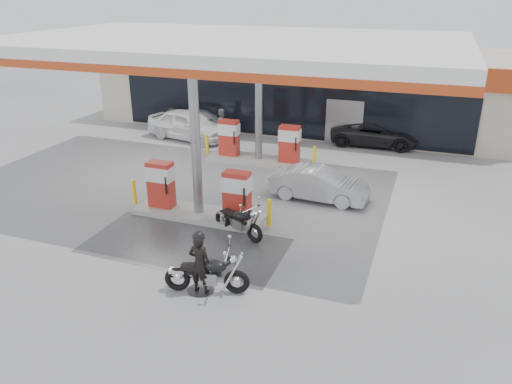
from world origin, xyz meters
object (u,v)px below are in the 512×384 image
at_px(attendant, 222,124).
at_px(hatchback_silver, 319,184).
at_px(pump_island_near, 198,197).
at_px(parked_car_right, 376,133).
at_px(biker_main, 200,264).
at_px(parked_car_left, 205,120).
at_px(main_motorcycle, 208,275).
at_px(parked_motorcycle, 239,222).
at_px(sedan_white, 188,125).
at_px(pump_island_far, 259,147).

distance_m(attendant, hatchback_silver, 8.77).
height_order(pump_island_near, parked_car_right, pump_island_near).
relative_size(attendant, hatchback_silver, 0.43).
bearing_deg(parked_car_right, biker_main, 167.87).
distance_m(biker_main, parked_car_left, 15.48).
bearing_deg(main_motorcycle, pump_island_near, 104.14).
relative_size(parked_motorcycle, sedan_white, 0.44).
xyz_separation_m(biker_main, hatchback_silver, (1.43, 6.87, -0.22)).
height_order(pump_island_far, hatchback_silver, pump_island_far).
relative_size(biker_main, parked_car_right, 0.38).
distance_m(pump_island_near, biker_main, 4.52).
relative_size(parked_motorcycle, parked_car_right, 0.45).
xyz_separation_m(main_motorcycle, parked_car_left, (-6.72, 13.98, 0.07)).
relative_size(sedan_white, hatchback_silver, 1.22).
bearing_deg(sedan_white, pump_island_far, -105.22).
height_order(pump_island_near, attendant, pump_island_near).
bearing_deg(pump_island_far, main_motorcycle, -77.48).
bearing_deg(main_motorcycle, pump_island_far, 87.56).
xyz_separation_m(pump_island_far, attendant, (-2.97, 2.80, 0.06)).
xyz_separation_m(pump_island_near, parked_car_left, (-4.50, 10.00, -0.14)).
xyz_separation_m(pump_island_far, parked_car_right, (4.50, 4.37, -0.11)).
distance_m(pump_island_far, attendant, 4.08).
relative_size(pump_island_near, attendant, 3.32).
bearing_deg(biker_main, sedan_white, -60.38).
height_order(attendant, parked_car_left, attendant).
xyz_separation_m(main_motorcycle, parked_motorcycle, (-0.43, 3.17, -0.03)).
xyz_separation_m(pump_island_near, biker_main, (2.03, -4.04, 0.10)).
height_order(parked_motorcycle, parked_car_right, parked_car_right).
distance_m(sedan_white, hatchback_silver, 9.65).
height_order(pump_island_near, main_motorcycle, pump_island_near).
distance_m(pump_island_far, parked_car_left, 6.02).
bearing_deg(hatchback_silver, parked_motorcycle, 158.14).
distance_m(pump_island_near, sedan_white, 9.38).
distance_m(biker_main, attendant, 13.78).
relative_size(sedan_white, parked_car_left, 1.11).
bearing_deg(biker_main, parked_car_right, -98.42).
xyz_separation_m(pump_island_near, parked_motorcycle, (1.79, -0.81, -0.24)).
distance_m(sedan_white, attendant, 1.70).
xyz_separation_m(pump_island_far, main_motorcycle, (2.22, -9.98, -0.21)).
distance_m(pump_island_far, hatchback_silver, 4.69).
bearing_deg(parked_car_left, sedan_white, 160.19).
xyz_separation_m(pump_island_far, parked_motorcycle, (1.79, -6.81, -0.24)).
bearing_deg(pump_island_near, pump_island_far, 90.00).
height_order(pump_island_near, pump_island_far, same).
distance_m(main_motorcycle, parked_motorcycle, 3.20).
distance_m(main_motorcycle, sedan_white, 13.94).
bearing_deg(main_motorcycle, parked_motorcycle, 82.73).
bearing_deg(parked_motorcycle, hatchback_silver, 89.10).
xyz_separation_m(main_motorcycle, attendant, (-5.18, 12.78, 0.28)).
xyz_separation_m(parked_car_left, parked_car_right, (9.00, 0.37, 0.02)).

